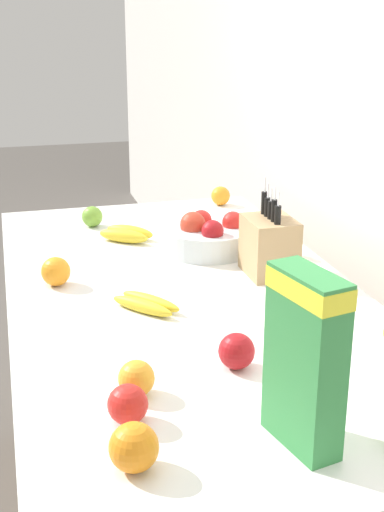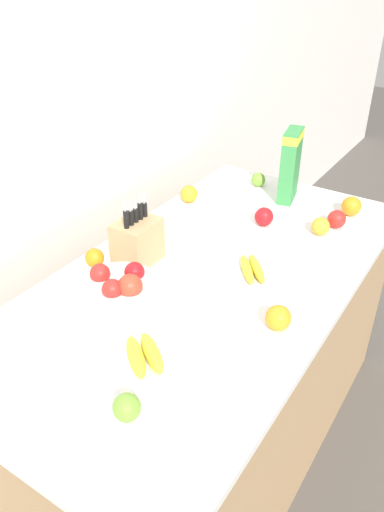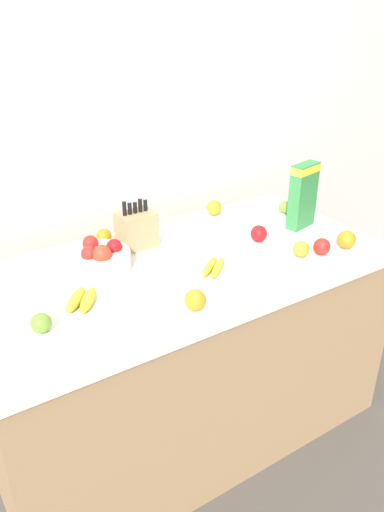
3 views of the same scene
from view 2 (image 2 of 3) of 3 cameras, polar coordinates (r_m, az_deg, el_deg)
ground_plane at (r=2.40m, az=1.68°, el=-20.18°), size 14.00×14.00×0.00m
wall_back at (r=1.99m, az=-14.95°, el=13.64°), size 9.00×0.06×2.60m
counter at (r=2.06m, az=1.88°, el=-12.42°), size 1.81×0.92×0.91m
knife_block at (r=1.80m, az=-6.25°, el=1.71°), size 0.16×0.13×0.27m
cereal_box at (r=2.26m, az=11.19°, el=10.41°), size 0.17×0.10×0.32m
fruit_bowl at (r=1.61m, az=-8.44°, el=-4.19°), size 0.28×0.28×0.13m
banana_bunch_left at (r=1.42m, az=-5.51°, el=-11.17°), size 0.18×0.19×0.04m
banana_bunch_right at (r=1.77m, az=6.86°, el=-1.46°), size 0.19×0.17×0.03m
apple_rightmost at (r=2.07m, az=8.33°, el=4.44°), size 0.08×0.08×0.08m
apple_rear at (r=2.43m, az=7.60°, el=8.65°), size 0.07×0.07×0.07m
apple_near_bananas at (r=1.27m, az=-7.46°, el=-16.78°), size 0.07×0.07×0.07m
apple_middle at (r=2.12m, az=16.20°, el=4.07°), size 0.08×0.08×0.08m
orange_near_bowl at (r=2.24m, az=-0.33°, el=7.10°), size 0.08×0.08×0.08m
orange_back_center at (r=1.82m, az=-11.06°, el=-0.20°), size 0.07×0.07×0.07m
orange_mid_right at (r=2.23m, az=17.75°, el=5.45°), size 0.08×0.08×0.08m
orange_by_cereal at (r=1.52m, az=9.84°, el=-6.97°), size 0.08×0.08×0.08m
orange_front_center at (r=2.05m, az=14.49°, el=3.31°), size 0.07×0.07×0.07m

